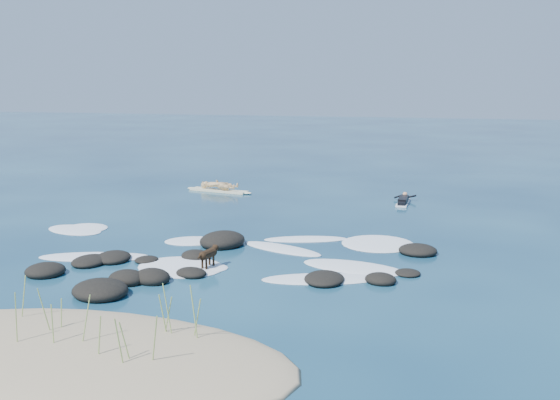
% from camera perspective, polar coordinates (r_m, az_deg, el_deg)
% --- Properties ---
extents(ground, '(160.00, 160.00, 0.00)m').
position_cam_1_polar(ground, '(19.97, -4.88, -4.49)').
color(ground, '#0A2642').
rests_on(ground, ground).
extents(sand_dune, '(9.00, 4.40, 0.60)m').
position_cam_1_polar(sand_dune, '(13.07, -18.08, -13.34)').
color(sand_dune, '#9E8966').
rests_on(sand_dune, ground).
extents(dune_grass, '(4.22, 1.74, 1.18)m').
position_cam_1_polar(dune_grass, '(12.76, -15.19, -10.72)').
color(dune_grass, '#8CAC53').
rests_on(dune_grass, ground).
extents(reef_rocks, '(11.06, 7.61, 0.59)m').
position_cam_1_polar(reef_rocks, '(18.11, -7.80, -5.78)').
color(reef_rocks, black).
rests_on(reef_rocks, ground).
extents(breaking_foam, '(13.54, 6.90, 0.12)m').
position_cam_1_polar(breaking_foam, '(19.66, -4.37, -4.69)').
color(breaking_foam, white).
rests_on(breaking_foam, ground).
extents(standing_surfer_rig, '(3.61, 1.14, 2.06)m').
position_cam_1_polar(standing_surfer_rig, '(30.34, -5.63, 2.27)').
color(standing_surfer_rig, '#F0EDC0').
rests_on(standing_surfer_rig, ground).
extents(paddling_surfer_rig, '(1.01, 2.25, 0.39)m').
position_cam_1_polar(paddling_surfer_rig, '(27.87, 11.21, -0.04)').
color(paddling_surfer_rig, white).
rests_on(paddling_surfer_rig, ground).
extents(dog, '(0.39, 1.03, 0.66)m').
position_cam_1_polar(dog, '(17.85, -6.52, -4.91)').
color(dog, black).
rests_on(dog, ground).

